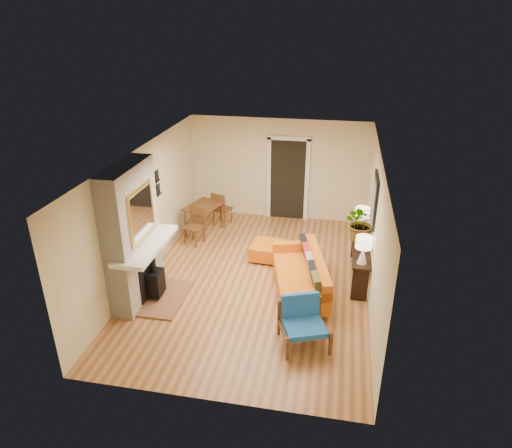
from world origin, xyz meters
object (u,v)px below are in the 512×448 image
(dining_table, at_px, (206,211))
(lamp_near, at_px, (363,247))
(sofa, at_px, (303,275))
(ottoman, at_px, (268,250))
(blue_chair, at_px, (303,319))
(houseplant, at_px, (362,223))
(lamp_far, at_px, (362,217))
(console_table, at_px, (360,252))

(dining_table, bearing_deg, lamp_near, -30.30)
(sofa, height_order, ottoman, sofa)
(sofa, distance_m, ottoman, 1.45)
(blue_chair, bearing_deg, houseplant, 69.12)
(lamp_far, bearing_deg, blue_chair, -108.00)
(ottoman, bearing_deg, lamp_far, 7.40)
(ottoman, distance_m, lamp_far, 2.14)
(dining_table, xyz_separation_m, console_table, (3.63, -1.42, 0.00))
(ottoman, bearing_deg, blue_chair, -68.88)
(sofa, distance_m, lamp_near, 1.28)
(console_table, bearing_deg, houseplant, 92.54)
(ottoman, distance_m, lamp_near, 2.41)
(lamp_near, relative_size, houseplant, 0.67)
(dining_table, bearing_deg, lamp_far, -11.51)
(houseplant, bearing_deg, ottoman, 174.09)
(blue_chair, distance_m, houseplant, 2.69)
(lamp_near, xyz_separation_m, lamp_far, (0.00, 1.38, 0.00))
(sofa, relative_size, blue_chair, 2.30)
(console_table, xyz_separation_m, lamp_far, (0.00, 0.68, 0.49))
(lamp_near, distance_m, lamp_far, 1.38)
(blue_chair, height_order, console_table, blue_chair)
(ottoman, height_order, console_table, console_table)
(blue_chair, relative_size, lamp_near, 1.75)
(blue_chair, distance_m, dining_table, 4.51)
(sofa, xyz_separation_m, ottoman, (-0.89, 1.13, -0.15))
(ottoman, distance_m, dining_table, 1.99)
(dining_table, bearing_deg, ottoman, -30.54)
(ottoman, bearing_deg, console_table, -12.35)
(ottoman, relative_size, dining_table, 0.45)
(console_table, relative_size, houseplant, 2.31)
(blue_chair, height_order, houseplant, houseplant)
(lamp_near, height_order, houseplant, houseplant)
(ottoman, xyz_separation_m, blue_chair, (1.01, -2.62, 0.21))
(dining_table, xyz_separation_m, lamp_near, (3.63, -2.12, 0.49))
(sofa, relative_size, lamp_far, 4.02)
(dining_table, distance_m, lamp_near, 4.23)
(console_table, distance_m, lamp_far, 0.84)
(sofa, distance_m, houseplant, 1.60)
(blue_chair, xyz_separation_m, console_table, (0.93, 2.20, 0.16))
(lamp_near, bearing_deg, sofa, -179.77)
(lamp_far, bearing_deg, sofa, -127.42)
(console_table, bearing_deg, sofa, -146.33)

